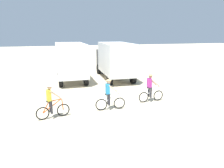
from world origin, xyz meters
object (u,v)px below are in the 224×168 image
(box_truck_white_box, at_px, (115,59))
(box_truck_avon_van, at_px, (70,60))
(cyclist_near_camera, at_px, (151,89))
(cyclist_orange_shirt, at_px, (51,102))
(cyclist_cowboy_hat, at_px, (109,95))

(box_truck_white_box, bearing_deg, box_truck_avon_van, 173.13)
(box_truck_avon_van, xyz_separation_m, cyclist_near_camera, (4.26, -7.62, -1.03))
(box_truck_white_box, distance_m, cyclist_orange_shirt, 10.07)
(cyclist_cowboy_hat, xyz_separation_m, cyclist_near_camera, (2.87, 0.68, 0.00))
(box_truck_avon_van, relative_size, box_truck_white_box, 0.99)
(box_truck_avon_van, xyz_separation_m, cyclist_cowboy_hat, (1.39, -8.29, -1.03))
(cyclist_orange_shirt, distance_m, cyclist_near_camera, 6.10)
(cyclist_near_camera, bearing_deg, cyclist_orange_shirt, -170.22)
(box_truck_avon_van, relative_size, cyclist_cowboy_hat, 3.71)
(cyclist_orange_shirt, xyz_separation_m, cyclist_near_camera, (6.02, 1.04, -0.00))
(cyclist_orange_shirt, distance_m, cyclist_cowboy_hat, 3.17)
(box_truck_white_box, xyz_separation_m, cyclist_orange_shirt, (-5.80, -8.17, -1.03))
(box_truck_avon_van, bearing_deg, box_truck_white_box, -6.87)
(box_truck_white_box, relative_size, cyclist_cowboy_hat, 3.75)
(box_truck_avon_van, distance_m, box_truck_white_box, 4.07)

